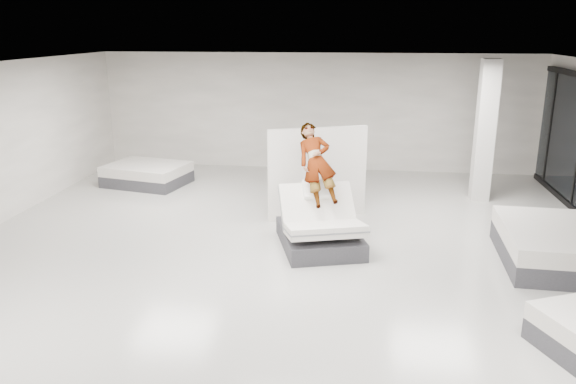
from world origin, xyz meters
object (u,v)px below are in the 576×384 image
Objects in this scene: hero_bed at (320,229)px; remote at (333,195)px; flat_bed_left_far at (147,174)px; flat_bed_right_far at (555,246)px; person at (317,180)px; divider_panel at (318,173)px; column at (485,131)px.

hero_bed reaches higher than remote.
remote is at bearing -36.71° from flat_bed_left_far.
flat_bed_right_far is at bearing -2.97° from hero_bed.
person is 0.78× the size of divider_panel.
flat_bed_right_far is at bearing -24.02° from person.
divider_panel is at bearing 86.98° from remote.
person is 4.75m from column.
flat_bed_right_far is (3.78, -0.25, -0.67)m from remote.
hero_bed is 0.67m from remote.
remote is 1.68m from divider_panel.
person is 0.76× the size of flat_bed_left_far.
column is (3.45, 3.45, 1.25)m from hero_bed.
flat_bed_left_far is (-4.68, 3.69, -0.09)m from hero_bed.
flat_bed_left_far is (-8.67, 3.90, -0.05)m from flat_bed_right_far.
flat_bed_left_far is 0.68× the size of column.
hero_bed is 14.95× the size of remote.
hero_bed is at bearing 177.03° from flat_bed_right_far.
flat_bed_right_far is at bearing -24.23° from flat_bed_left_far.
hero_bed is 5.03m from column.
column reaches higher than person.
hero_bed reaches higher than flat_bed_left_far.
hero_bed is at bearing -38.30° from flat_bed_left_far.
column is (3.54, 3.13, 0.42)m from person.
column reaches higher than flat_bed_left_far.
column is at bearing 24.74° from person.
remote is 3.84m from flat_bed_right_far.
column is at bearing 29.75° from remote.
hero_bed is at bearing -90.00° from person.
flat_bed_right_far is (4.09, -0.52, -0.86)m from person.
person is at bearing -36.39° from flat_bed_left_far.
hero_bed is at bearing -105.75° from divider_panel.
hero_bed is 1.27× the size of person.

